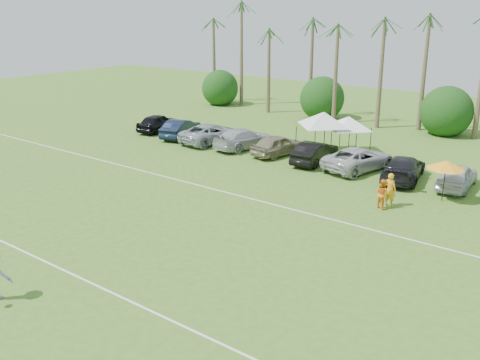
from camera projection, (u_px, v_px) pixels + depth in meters
The scene contains 26 objects.
ground at pixel (8, 282), 21.82m from camera, with size 120.00×120.00×0.00m, color #437021.
field_lines at pixel (151, 222), 27.88m from camera, with size 80.00×12.10×0.01m.
palm_tree_0 at pixel (204, 35), 60.90m from camera, with size 2.40×2.40×8.90m.
palm_tree_1 at pixel (239, 29), 57.76m from camera, with size 2.40×2.40×9.90m.
palm_tree_2 at pixel (278, 21), 54.63m from camera, with size 2.40×2.40×10.90m.
palm_tree_3 at pixel (312, 13), 52.07m from camera, with size 2.40×2.40×11.90m.
palm_tree_4 at pixel (348, 42), 50.59m from camera, with size 2.40×2.40×8.90m.
palm_tree_5 at pixel (389, 33), 48.02m from camera, with size 2.40×2.40×9.90m.
palm_tree_6 at pixel (435, 24), 45.46m from camera, with size 2.40×2.40×10.90m.
bush_tree_0 at pixel (230, 87), 61.71m from camera, with size 4.00×4.00×4.00m.
bush_tree_1 at pixel (331, 98), 54.26m from camera, with size 4.00×4.00×4.00m.
bush_tree_2 at pixel (452, 111), 47.39m from camera, with size 4.00×4.00×4.00m.
sideline_player_a at pixel (390, 190), 29.84m from camera, with size 0.70×0.46×1.93m, color #FBA41B.
sideline_player_b at pixel (382, 194), 29.55m from camera, with size 0.81×0.63×1.67m, color orange.
canopy_tent_left at pixel (324, 112), 40.01m from camera, with size 4.55×4.55×3.68m.
canopy_tent_right at pixel (349, 116), 40.18m from camera, with size 4.04×4.04×3.28m.
market_umbrella at pixel (446, 165), 30.26m from camera, with size 2.17×2.17×2.42m.
parked_car_0 at pixel (158, 123), 47.72m from camera, with size 1.85×4.59×1.56m, color black.
parked_car_1 at pixel (181, 128), 45.48m from camera, with size 1.66×4.75×1.56m, color black.
parked_car_2 at pixel (211, 133), 43.73m from camera, with size 2.60×5.63×1.56m, color #A2ABB3.
parked_car_3 at pixel (244, 139), 42.01m from camera, with size 2.19×5.39×1.56m, color #B6B6BA.
parked_car_4 at pixel (278, 145), 40.08m from camera, with size 1.85×4.59×1.56m, color gray.
parked_car_5 at pixel (315, 152), 38.08m from camera, with size 1.66×4.75×1.56m, color black.
parked_car_6 at pixel (359, 159), 36.47m from camera, with size 2.60×5.63×1.56m, color #BEBEBE.
parked_car_7 at pixel (403, 168), 34.39m from camera, with size 2.19×5.39×1.56m, color black.
parked_car_8 at pixel (457, 176), 32.81m from camera, with size 1.85×4.59×1.56m, color silver.
Camera 1 is at (19.29, -9.78, 10.77)m, focal length 40.00 mm.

